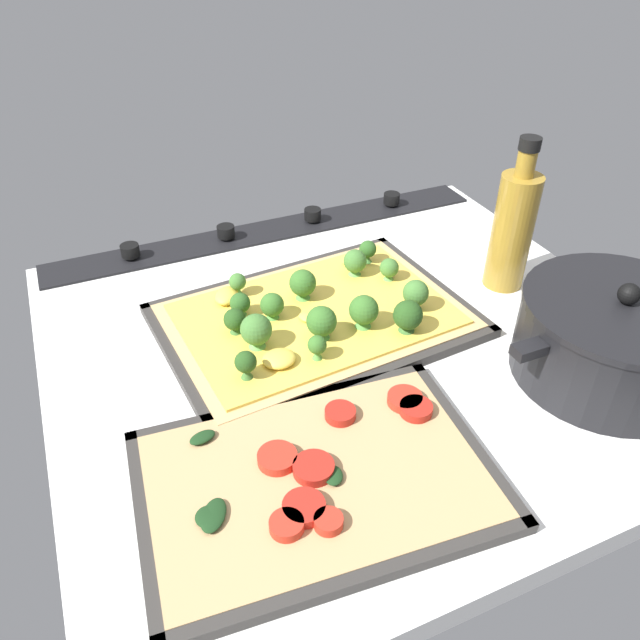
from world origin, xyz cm
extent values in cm
cube|color=white|center=(0.00, 0.00, -1.50)|extent=(75.02, 69.94, 3.00)
cube|color=black|center=(0.00, -31.47, 0.40)|extent=(72.02, 7.00, 0.80)
cylinder|color=black|center=(-22.51, -31.47, 1.70)|extent=(2.80, 2.80, 1.80)
cylinder|color=black|center=(-7.50, -31.47, 1.70)|extent=(2.80, 2.80, 1.80)
cylinder|color=black|center=(7.50, -31.47, 1.70)|extent=(2.80, 2.80, 1.80)
cylinder|color=black|center=(22.51, -31.47, 1.70)|extent=(2.80, 2.80, 1.80)
cube|color=#33302D|center=(3.39, -5.06, 0.25)|extent=(41.02, 30.42, 0.50)
cube|color=#33302D|center=(4.47, -18.05, 0.65)|extent=(38.84, 4.44, 1.30)
cube|color=#33302D|center=(2.30, 7.93, 0.65)|extent=(38.84, 4.44, 1.30)
cube|color=#33302D|center=(-15.39, -6.63, 0.65)|extent=(3.47, 27.28, 1.30)
cube|color=#33302D|center=(22.16, -3.49, 0.65)|extent=(3.47, 27.28, 1.30)
cube|color=tan|center=(3.39, -5.06, 1.00)|extent=(38.42, 27.83, 1.00)
cube|color=#EDC64C|center=(3.39, -5.06, 1.70)|extent=(35.31, 25.11, 0.40)
cone|color=#5B9F46|center=(-0.89, -0.09, 2.46)|extent=(2.04, 2.04, 1.12)
sphere|color=#386B28|center=(-0.89, -0.09, 4.41)|extent=(3.71, 3.71, 3.71)
cone|color=#5B9F46|center=(4.80, 0.23, 2.44)|extent=(2.05, 2.05, 1.07)
sphere|color=#386B28|center=(4.80, 0.23, 4.37)|extent=(3.74, 3.74, 3.74)
cone|color=#68AD54|center=(-9.14, -8.39, 2.32)|extent=(1.47, 1.47, 0.85)
sphere|color=#427533|center=(-9.14, -8.39, 3.75)|extent=(2.67, 2.67, 2.67)
cone|color=#5B9F46|center=(6.88, 3.46, 2.49)|extent=(1.23, 1.23, 1.18)
sphere|color=#386B28|center=(6.88, 3.46, 3.93)|extent=(2.24, 2.24, 2.24)
cone|color=#4D8B3F|center=(12.36, -8.52, 2.33)|extent=(1.45, 1.45, 0.86)
sphere|color=#2D5B23|center=(12.36, -8.52, 3.75)|extent=(2.64, 2.64, 2.64)
cone|color=#68AD54|center=(12.57, -1.52, 2.45)|extent=(2.09, 2.09, 1.10)
sphere|color=#427533|center=(12.57, -1.52, 4.42)|extent=(3.80, 3.80, 3.80)
cone|color=#4D8B3F|center=(-8.56, -13.74, 2.51)|extent=(1.37, 1.37, 1.21)
sphere|color=#2D5B23|center=(-8.56, -13.74, 4.05)|extent=(2.49, 2.49, 2.49)
cone|color=#68AD54|center=(-8.67, -0.63, 2.55)|extent=(1.85, 1.85, 1.31)
sphere|color=#427533|center=(-8.67, -0.63, 4.47)|extent=(3.37, 3.37, 3.37)
cone|color=#68AD54|center=(11.23, -13.05, 2.52)|extent=(1.26, 1.26, 1.25)
sphere|color=#427533|center=(11.23, -13.05, 4.01)|extent=(2.29, 2.29, 2.29)
cone|color=#68AD54|center=(-5.36, -11.42, 2.38)|extent=(1.79, 1.79, 0.97)
sphere|color=#427533|center=(-5.36, -11.42, 4.09)|extent=(3.26, 3.26, 3.26)
cone|color=#427635|center=(14.07, -5.27, 2.35)|extent=(1.52, 1.52, 0.90)
sphere|color=#264C1C|center=(14.07, -5.27, 3.83)|extent=(2.76, 2.76, 2.76)
cone|color=#5B9F46|center=(3.59, -8.87, 2.43)|extent=(1.97, 1.97, 1.06)
sphere|color=#386B28|center=(3.59, -8.87, 4.30)|extent=(3.57, 3.57, 3.57)
cone|color=#427635|center=(-5.45, 2.93, 2.38)|extent=(2.03, 2.03, 0.96)
sphere|color=#264C1C|center=(-5.45, 2.93, 4.24)|extent=(3.69, 3.69, 3.69)
cone|color=#5B9F46|center=(8.83, -6.33, 2.32)|extent=(1.68, 1.68, 0.84)
sphere|color=#386B28|center=(8.83, -6.33, 3.88)|extent=(3.06, 3.06, 3.06)
cone|color=#427635|center=(15.48, 3.33, 2.56)|extent=(1.38, 1.38, 1.31)
sphere|color=#264C1C|center=(15.48, 3.33, 4.16)|extent=(2.52, 2.52, 2.52)
ellipsoid|color=#EDC64C|center=(4.90, -4.18, 2.26)|extent=(2.82, 3.01, 0.84)
ellipsoid|color=#EDC64C|center=(11.24, 2.41, 2.50)|extent=(4.00, 3.57, 1.39)
ellipsoid|color=#EDC64C|center=(-6.08, -14.25, 2.27)|extent=(2.87, 2.94, 0.86)
ellipsoid|color=#EDC64C|center=(13.00, -12.58, 2.53)|extent=(4.74, 5.12, 1.46)
cube|color=#33302D|center=(13.69, 18.86, 0.25)|extent=(35.82, 26.15, 0.50)
cube|color=#33302D|center=(12.77, 7.80, 0.65)|extent=(33.98, 4.02, 1.30)
cube|color=#33302D|center=(14.61, 29.93, 0.65)|extent=(33.98, 4.02, 1.30)
cube|color=#33302D|center=(-2.65, 20.23, 0.65)|extent=(3.14, 23.42, 1.30)
cube|color=#33302D|center=(30.03, 17.50, 0.65)|extent=(3.14, 23.42, 1.30)
cube|color=tan|center=(13.69, 18.86, 0.95)|extent=(33.23, 23.56, 0.90)
cylinder|color=#B22319|center=(0.62, 15.42, 1.90)|extent=(3.55, 3.55, 1.00)
cylinder|color=#B22319|center=(13.78, 18.42, 1.90)|extent=(4.07, 4.07, 1.00)
cylinder|color=red|center=(18.47, 23.33, 1.90)|extent=(3.14, 3.14, 1.00)
cylinder|color=red|center=(0.96, 13.64, 1.90)|extent=(3.83, 3.83, 1.00)
cylinder|color=red|center=(16.52, 15.85, 1.90)|extent=(3.95, 3.95, 1.00)
cylinder|color=#B22319|center=(16.37, 22.25, 1.90)|extent=(3.97, 3.97, 1.00)
cylinder|color=#B22319|center=(8.29, 12.78, 1.90)|extent=(3.32, 3.32, 1.00)
cylinder|color=red|center=(14.96, 24.48, 1.90)|extent=(2.68, 2.68, 1.00)
ellipsoid|color=#193819|center=(12.39, 19.92, 1.80)|extent=(2.62, 2.95, 0.60)
ellipsoid|color=#193819|center=(24.05, 19.68, 1.80)|extent=(3.83, 4.38, 0.60)
ellipsoid|color=#193819|center=(24.38, 19.72, 1.80)|extent=(3.73, 3.72, 0.60)
ellipsoid|color=#193819|center=(22.50, 10.14, 1.80)|extent=(3.07, 2.20, 0.60)
cylinder|color=black|center=(-23.92, 17.34, 4.59)|extent=(21.47, 21.47, 9.19)
cylinder|color=black|center=(-23.92, 17.34, 9.59)|extent=(21.90, 21.90, 0.80)
sphere|color=black|center=(-23.92, 17.34, 11.19)|extent=(2.40, 2.40, 2.40)
cube|color=black|center=(-11.38, 17.34, 7.53)|extent=(3.60, 2.00, 1.20)
cylinder|color=olive|center=(-25.13, -3.45, 8.17)|extent=(5.53, 5.53, 16.34)
cylinder|color=olive|center=(-25.13, -3.45, 18.09)|extent=(2.49, 2.49, 3.50)
cylinder|color=black|center=(-25.13, -3.45, 20.64)|extent=(2.76, 2.76, 1.60)
camera|label=1|loc=(29.20, 55.00, 48.61)|focal=34.91mm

